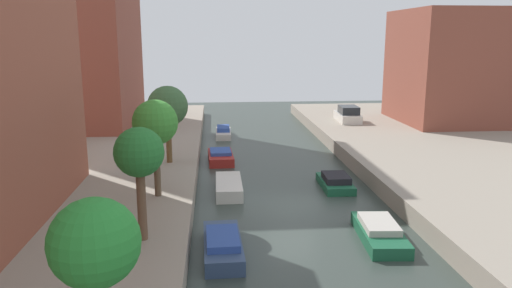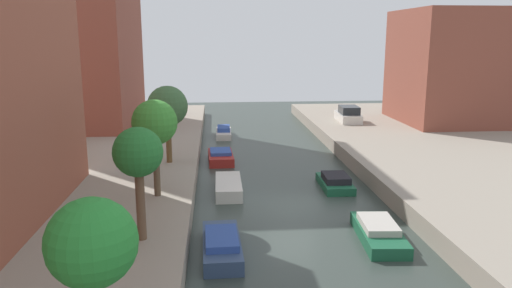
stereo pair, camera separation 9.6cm
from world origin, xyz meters
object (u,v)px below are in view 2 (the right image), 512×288
object	(u,v)px
street_tree_0	(92,244)
parked_car	(348,115)
street_tree_3	(167,107)
moored_boat_left_2	(222,245)
moored_boat_right_2	(379,232)
apartment_tower_far	(70,3)
moored_boat_left_5	(224,132)
moored_boat_right_3	(335,182)
street_tree_1	(138,155)
low_block_right	(458,67)
moored_boat_left_4	(221,157)
moored_boat_left_3	(228,187)
street_tree_2	(155,124)

from	to	relation	value
street_tree_0	parked_car	distance (m)	36.24
street_tree_3	moored_boat_left_2	distance (m)	12.40
street_tree_0	moored_boat_right_2	distance (m)	13.52
apartment_tower_far	street_tree_0	distance (m)	36.00
apartment_tower_far	street_tree_3	size ratio (longest dim) A/B	4.42
street_tree_0	moored_boat_left_5	bearing A→B (deg)	83.54
apartment_tower_far	moored_boat_right_3	size ratio (longest dim) A/B	5.89
street_tree_1	moored_boat_right_3	world-z (taller)	street_tree_1
moored_boat_left_2	moored_boat_right_3	bearing A→B (deg)	51.44
street_tree_3	moored_boat_right_3	size ratio (longest dim) A/B	1.33
low_block_right	moored_boat_left_4	world-z (taller)	low_block_right
moored_boat_left_5	street_tree_0	bearing A→B (deg)	-96.46
street_tree_3	moored_boat_right_2	world-z (taller)	street_tree_3
moored_boat_left_3	street_tree_1	bearing A→B (deg)	-112.42
parked_car	moored_boat_left_3	size ratio (longest dim) A/B	1.05
street_tree_2	moored_boat_left_5	xyz separation A→B (m)	(3.59, 19.26, -4.19)
low_block_right	moored_boat_right_3	xyz separation A→B (m)	(-14.95, -16.04, -5.65)
moored_boat_left_2	moored_boat_left_4	distance (m)	15.08
street_tree_0	moored_boat_left_3	xyz separation A→B (m)	(3.54, 15.73, -3.59)
moored_boat_left_4	moored_boat_left_3	bearing A→B (deg)	-87.25
moored_boat_right_2	street_tree_1	bearing A→B (deg)	-171.62
apartment_tower_far	street_tree_2	size ratio (longest dim) A/B	4.44
parked_car	moored_boat_right_3	xyz separation A→B (m)	(-5.29, -16.75, -1.26)
low_block_right	moored_boat_left_5	world-z (taller)	low_block_right
street_tree_0	parked_car	world-z (taller)	street_tree_0
street_tree_1	street_tree_2	world-z (taller)	street_tree_2
street_tree_0	moored_boat_right_3	world-z (taller)	street_tree_0
moored_boat_left_5	moored_boat_right_3	bearing A→B (deg)	-68.46
moored_boat_left_4	moored_boat_left_5	world-z (taller)	moored_boat_left_5
moored_boat_left_5	moored_boat_right_3	world-z (taller)	moored_boat_left_5
moored_boat_right_2	moored_boat_right_3	size ratio (longest dim) A/B	1.22
moored_boat_right_2	moored_boat_left_3	bearing A→B (deg)	131.28
moored_boat_right_3	moored_boat_left_4	bearing A→B (deg)	134.51
parked_car	moored_boat_right_2	bearing A→B (deg)	-102.15
low_block_right	parked_car	distance (m)	10.64
apartment_tower_far	moored_boat_right_3	distance (m)	28.35
street_tree_2	apartment_tower_far	bearing A→B (deg)	113.41
apartment_tower_far	moored_boat_left_2	xyz separation A→B (m)	(12.33, -26.24, -11.06)
moored_boat_right_2	moored_boat_right_3	world-z (taller)	moored_boat_right_3
street_tree_2	parked_car	bearing A→B (deg)	53.65
street_tree_0	moored_boat_left_4	world-z (taller)	street_tree_0
street_tree_0	apartment_tower_far	bearing A→B (deg)	105.32
street_tree_1	street_tree_2	size ratio (longest dim) A/B	0.93
low_block_right	moored_boat_right_3	bearing A→B (deg)	-132.99
moored_boat_right_2	moored_boat_left_5	bearing A→B (deg)	105.03
moored_boat_left_5	moored_boat_right_3	xyz separation A→B (m)	(6.15, -15.59, -0.04)
parked_car	street_tree_3	bearing A→B (deg)	-137.34
low_block_right	moored_boat_right_2	size ratio (longest dim) A/B	2.33
street_tree_1	moored_boat_left_2	distance (m)	5.00
moored_boat_left_4	moored_boat_right_3	distance (m)	9.34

